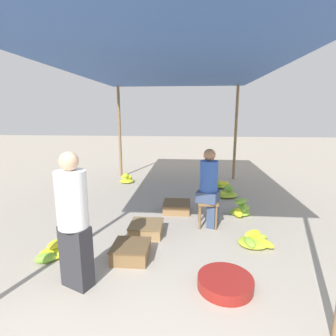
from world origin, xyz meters
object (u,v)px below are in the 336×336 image
at_px(banana_pile_left_1, 127,179).
at_px(crate_near, 146,229).
at_px(banana_pile_right_3, 222,185).
at_px(banana_pile_left_0, 54,252).
at_px(crate_mid, 177,207).
at_px(vendor_foreground, 73,219).
at_px(basin_black, 225,283).
at_px(banana_pile_right_2, 255,241).
at_px(banana_pile_right_1, 224,193).
at_px(crate_far, 131,251).
at_px(vendor_seated, 210,187).
at_px(stool, 208,206).
at_px(banana_pile_right_0, 241,209).

xyz_separation_m(banana_pile_left_1, crate_near, (1.09, -3.13, -0.01)).
relative_size(banana_pile_left_1, banana_pile_right_3, 0.69).
distance_m(banana_pile_left_0, crate_mid, 2.44).
relative_size(vendor_foreground, basin_black, 2.48).
height_order(banana_pile_right_2, crate_near, crate_near).
height_order(banana_pile_right_1, crate_far, banana_pile_right_1).
bearing_deg(banana_pile_right_3, banana_pile_right_2, -87.73).
bearing_deg(vendor_seated, banana_pile_right_1, 74.54).
xyz_separation_m(stool, basin_black, (0.10, -1.64, -0.30)).
relative_size(vendor_seated, banana_pile_left_0, 2.78).
bearing_deg(banana_pile_right_0, crate_mid, 176.11).
xyz_separation_m(banana_pile_right_1, banana_pile_right_3, (0.05, 0.73, 0.00)).
height_order(banana_pile_right_2, crate_far, crate_far).
height_order(banana_pile_right_3, crate_far, crate_far).
bearing_deg(banana_pile_right_2, crate_far, -163.45).
bearing_deg(crate_near, banana_pile_right_3, 61.23).
bearing_deg(banana_pile_right_2, banana_pile_left_1, 129.56).
height_order(basin_black, banana_pile_left_1, banana_pile_left_1).
distance_m(banana_pile_left_1, banana_pile_right_0, 3.52).
relative_size(vendor_seated, crate_mid, 2.56).
distance_m(banana_pile_right_0, crate_near, 1.94).
bearing_deg(banana_pile_right_2, banana_pile_right_1, 94.29).
bearing_deg(banana_pile_left_0, crate_mid, 49.21).
relative_size(basin_black, banana_pile_left_0, 1.28).
bearing_deg(basin_black, crate_far, 156.88).
xyz_separation_m(crate_near, crate_far, (-0.09, -0.74, 0.01)).
height_order(stool, basin_black, stool).
bearing_deg(banana_pile_right_3, crate_near, -118.77).
bearing_deg(banana_pile_right_3, banana_pile_right_0, -86.03).
height_order(basin_black, crate_mid, crate_mid).
relative_size(banana_pile_right_2, banana_pile_right_3, 0.92).
relative_size(banana_pile_left_0, banana_pile_right_1, 0.77).
xyz_separation_m(banana_pile_right_0, crate_mid, (-1.24, 0.08, -0.02)).
bearing_deg(banana_pile_left_1, crate_near, -70.85).
distance_m(stool, banana_pile_left_0, 2.49).
distance_m(vendor_foreground, basin_black, 1.84).
relative_size(banana_pile_right_1, crate_far, 1.29).
distance_m(banana_pile_right_3, crate_near, 3.23).
relative_size(vendor_foreground, banana_pile_right_3, 2.74).
distance_m(banana_pile_right_1, crate_near, 2.58).
distance_m(crate_mid, crate_far, 1.86).
relative_size(basin_black, crate_near, 1.20).
bearing_deg(crate_mid, banana_pile_right_1, 45.11).
height_order(banana_pile_right_0, crate_mid, banana_pile_right_0).
bearing_deg(banana_pile_left_0, banana_pile_left_1, 89.10).
distance_m(vendor_foreground, banana_pile_right_1, 4.09).
relative_size(vendor_seated, banana_pile_right_2, 2.60).
bearing_deg(banana_pile_right_2, stool, 137.66).
bearing_deg(banana_pile_left_0, banana_pile_right_1, 47.65).
bearing_deg(crate_far, banana_pile_right_1, 60.79).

